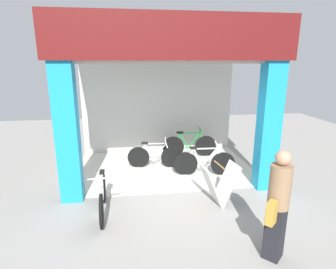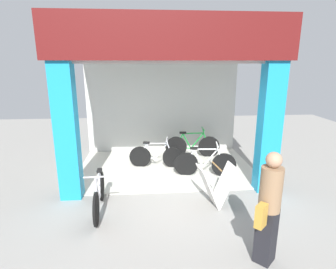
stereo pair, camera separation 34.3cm
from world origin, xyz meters
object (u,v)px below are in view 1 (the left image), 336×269
bicycle_inside_1 (155,156)px  bicycle_parked_0 (103,196)px  bicycle_inside_0 (204,163)px  pedestrian_1 (277,205)px  sandwich_board_sign (219,184)px  bicycle_inside_2 (189,145)px

bicycle_inside_1 → bicycle_parked_0: bicycle_parked_0 is taller
bicycle_inside_0 → pedestrian_1: 3.17m
bicycle_parked_0 → pedestrian_1: size_ratio=0.92×
bicycle_inside_0 → sandwich_board_sign: size_ratio=1.83×
bicycle_parked_0 → pedestrian_1: pedestrian_1 is taller
bicycle_inside_1 → pedestrian_1: size_ratio=0.89×
bicycle_inside_0 → bicycle_inside_1: (-1.20, 0.69, -0.01)m
bicycle_inside_2 → sandwich_board_sign: bearing=-90.2°
bicycle_inside_1 → sandwich_board_sign: 2.41m
bicycle_inside_1 → sandwich_board_sign: size_ratio=1.76×
sandwich_board_sign → bicycle_inside_1: bearing=117.6°
bicycle_inside_1 → bicycle_parked_0: 2.50m
bicycle_inside_1 → pedestrian_1: bearing=-69.6°
bicycle_inside_1 → bicycle_parked_0: bearing=-118.8°
bicycle_inside_1 → pedestrian_1: pedestrian_1 is taller
bicycle_parked_0 → sandwich_board_sign: (2.32, 0.06, 0.08)m
bicycle_parked_0 → bicycle_inside_2: bearing=51.7°
bicycle_inside_2 → bicycle_parked_0: size_ratio=1.07×
bicycle_inside_0 → bicycle_inside_2: 1.45m
sandwich_board_sign → pedestrian_1: (0.30, -1.68, 0.43)m
bicycle_parked_0 → sandwich_board_sign: 2.32m
bicycle_inside_2 → sandwich_board_sign: size_ratio=1.93×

